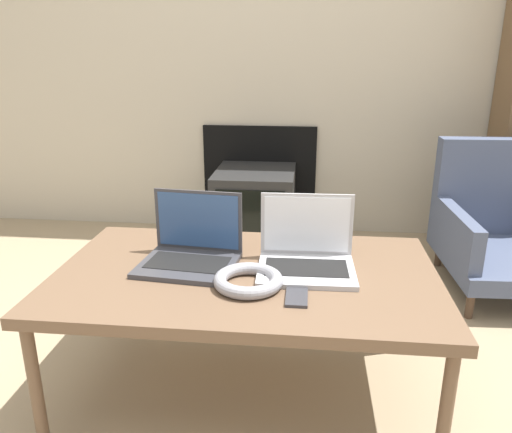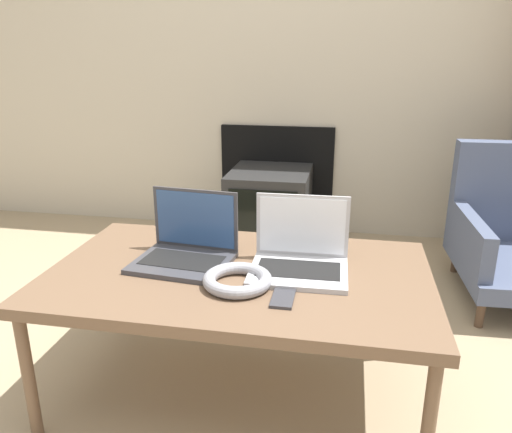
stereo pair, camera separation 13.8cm
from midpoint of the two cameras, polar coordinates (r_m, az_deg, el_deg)
The scene contains 7 objects.
wall_back at distance 3.13m, azimuth 6.47°, elevation 21.53°, with size 7.00×0.08×2.60m.
table at distance 1.59m, azimuth 0.49°, elevation -7.35°, with size 1.20×0.71×0.45m.
laptop_left at distance 1.65m, azimuth -5.52°, elevation -3.52°, with size 0.32×0.27×0.22m.
laptop_right at distance 1.59m, azimuth 7.53°, elevation -4.43°, with size 0.31×0.25×0.22m.
headphones at distance 1.47m, azimuth 0.57°, elevation -7.29°, with size 0.21×0.21×0.04m.
phone at distance 1.42m, azimuth 5.99°, elevation -9.13°, with size 0.06×0.13×0.01m.
tv at distance 2.97m, azimuth 2.93°, elevation 1.01°, with size 0.46×0.52×0.45m.
Camera 2 is at (0.32, -1.15, 1.11)m, focal length 35.00 mm.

